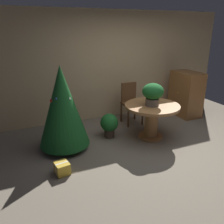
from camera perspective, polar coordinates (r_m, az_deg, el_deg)
name	(u,v)px	position (r m, az deg, el deg)	size (l,w,h in m)	color
ground_plane	(163,152)	(4.53, 12.40, -9.48)	(6.60, 6.60, 0.00)	#756B5B
back_wall_panel	(116,65)	(5.93, 0.89, 11.35)	(6.00, 0.10, 2.60)	tan
round_dining_table	(152,115)	(4.83, 9.70, -0.64)	(1.11, 1.11, 0.73)	#9E6B3D
flower_vase	(153,93)	(4.65, 9.99, 4.65)	(0.42, 0.42, 0.45)	#665B51
wooden_chair_far	(131,101)	(5.58, 4.58, 2.79)	(0.42, 0.42, 0.97)	brown
holiday_tree	(63,106)	(4.32, -12.05, 1.37)	(0.94, 0.94, 1.59)	brown
gift_box_gold	(62,168)	(3.87, -12.13, -13.33)	(0.24, 0.25, 0.19)	gold
wooden_cabinet	(186,94)	(6.35, 17.66, 4.25)	(0.53, 0.82, 1.14)	brown
potted_plant	(109,124)	(4.88, -0.67, -2.95)	(0.38, 0.38, 0.51)	#4C382D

